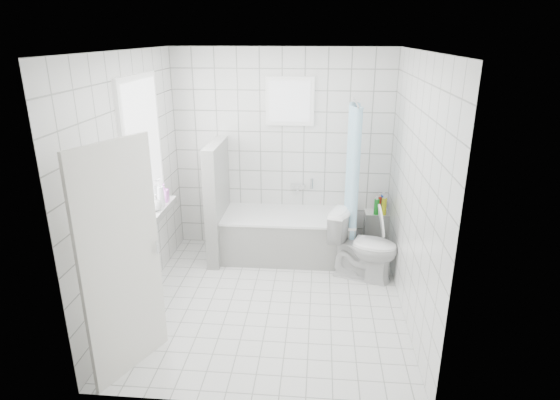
{
  "coord_description": "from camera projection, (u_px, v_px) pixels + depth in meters",
  "views": [
    {
      "loc": [
        0.48,
        -4.38,
        2.75
      ],
      "look_at": [
        0.07,
        0.35,
        1.05
      ],
      "focal_mm": 30.0,
      "sensor_mm": 36.0,
      "label": 1
    }
  ],
  "objects": [
    {
      "name": "window_back",
      "position": [
        290.0,
        102.0,
        5.77
      ],
      "size": [
        0.5,
        0.01,
        0.5
      ],
      "primitive_type": "cube",
      "color": "white",
      "rests_on": "wall_back"
    },
    {
      "name": "bathtub",
      "position": [
        288.0,
        235.0,
        6.02
      ],
      "size": [
        1.66,
        0.77,
        0.58
      ],
      "color": "white",
      "rests_on": "ground"
    },
    {
      "name": "window_sill",
      "position": [
        155.0,
        214.0,
        5.17
      ],
      "size": [
        0.18,
        1.02,
        0.08
      ],
      "primitive_type": "cube",
      "color": "white",
      "rests_on": "wall_left"
    },
    {
      "name": "shower_curtain",
      "position": [
        352.0,
        181.0,
        5.54
      ],
      "size": [
        0.14,
        0.48,
        1.78
      ],
      "primitive_type": null,
      "color": "#449EC7",
      "rests_on": "curtain_rod"
    },
    {
      "name": "tub_faucet",
      "position": [
        298.0,
        186.0,
        6.14
      ],
      "size": [
        0.18,
        0.06,
        0.06
      ],
      "primitive_type": "cube",
      "color": "silver",
      "rests_on": "wall_back"
    },
    {
      "name": "ledge_bottles",
      "position": [
        381.0,
        205.0,
        6.01
      ],
      "size": [
        0.16,
        0.15,
        0.23
      ],
      "color": "red",
      "rests_on": "tiled_ledge"
    },
    {
      "name": "window_left",
      "position": [
        145.0,
        149.0,
        4.92
      ],
      "size": [
        0.01,
        0.9,
        1.4
      ],
      "primitive_type": "cube",
      "color": "white",
      "rests_on": "wall_left"
    },
    {
      "name": "curtain_rod",
      "position": [
        356.0,
        102.0,
        5.36
      ],
      "size": [
        0.02,
        0.8,
        0.02
      ],
      "primitive_type": "cylinder",
      "rotation": [
        1.57,
        0.0,
        0.0
      ],
      "color": "silver",
      "rests_on": "wall_back"
    },
    {
      "name": "wall_front",
      "position": [
        246.0,
        255.0,
        3.22
      ],
      "size": [
        2.8,
        0.02,
        2.6
      ],
      "primitive_type": "cube",
      "color": "white",
      "rests_on": "ground"
    },
    {
      "name": "wall_left",
      "position": [
        133.0,
        184.0,
        4.75
      ],
      "size": [
        0.02,
        3.0,
        2.6
      ],
      "primitive_type": "cube",
      "color": "white",
      "rests_on": "ground"
    },
    {
      "name": "sill_bottles",
      "position": [
        159.0,
        196.0,
        5.23
      ],
      "size": [
        0.18,
        0.44,
        0.32
      ],
      "color": "#E874E7",
      "rests_on": "window_sill"
    },
    {
      "name": "ground",
      "position": [
        271.0,
        302.0,
        5.07
      ],
      "size": [
        3.0,
        3.0,
        0.0
      ],
      "primitive_type": "plane",
      "color": "white",
      "rests_on": "ground"
    },
    {
      "name": "door",
      "position": [
        122.0,
        262.0,
        3.77
      ],
      "size": [
        0.37,
        0.74,
        2.0
      ],
      "primitive_type": "cube",
      "rotation": [
        0.0,
        0.0,
        -0.43
      ],
      "color": "silver",
      "rests_on": "ground"
    },
    {
      "name": "tiled_ledge",
      "position": [
        379.0,
        232.0,
        6.17
      ],
      "size": [
        0.4,
        0.24,
        0.55
      ],
      "primitive_type": "cube",
      "color": "white",
      "rests_on": "ground"
    },
    {
      "name": "toilet",
      "position": [
        364.0,
        246.0,
        5.46
      ],
      "size": [
        0.89,
        0.67,
        0.8
      ],
      "primitive_type": "imported",
      "rotation": [
        0.0,
        0.0,
        1.25
      ],
      "color": "white",
      "rests_on": "ground"
    },
    {
      "name": "wall_back",
      "position": [
        282.0,
        152.0,
        6.04
      ],
      "size": [
        2.8,
        0.02,
        2.6
      ],
      "primitive_type": "cube",
      "color": "white",
      "rests_on": "ground"
    },
    {
      "name": "wall_right",
      "position": [
        413.0,
        192.0,
        4.52
      ],
      "size": [
        0.02,
        3.0,
        2.6
      ],
      "primitive_type": "cube",
      "color": "white",
      "rests_on": "ground"
    },
    {
      "name": "partition_wall",
      "position": [
        218.0,
        201.0,
        5.89
      ],
      "size": [
        0.15,
        0.85,
        1.5
      ],
      "primitive_type": "cube",
      "color": "white",
      "rests_on": "ground"
    },
    {
      "name": "ceiling",
      "position": [
        269.0,
        50.0,
        4.19
      ],
      "size": [
        3.0,
        3.0,
        0.0
      ],
      "primitive_type": "plane",
      "rotation": [
        3.14,
        0.0,
        0.0
      ],
      "color": "white",
      "rests_on": "ground"
    }
  ]
}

